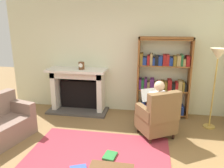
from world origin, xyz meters
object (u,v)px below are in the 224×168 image
fireplace (79,88)px  floor_lamp (217,61)px  seated_reader (155,105)px  mantel_clock (81,66)px  bookshelf (163,79)px  armchair_reading (158,117)px

fireplace → floor_lamp: size_ratio=0.88×
seated_reader → mantel_clock: bearing=-57.4°
bookshelf → floor_lamp: bearing=-25.5°
mantel_clock → seated_reader: mantel_clock is taller
floor_lamp → seated_reader: bearing=-155.9°
bookshelf → armchair_reading: 1.20m
mantel_clock → bookshelf: (1.92, 0.14, -0.29)m
armchair_reading → floor_lamp: floor_lamp is taller
fireplace → floor_lamp: floor_lamp is taller
bookshelf → seated_reader: size_ratio=1.64×
fireplace → armchair_reading: size_ratio=1.53×
fireplace → floor_lamp: 3.20m
mantel_clock → bookshelf: bearing=4.0°
fireplace → armchair_reading: 2.22m
mantel_clock → armchair_reading: bearing=-28.1°
mantel_clock → armchair_reading: 2.19m
bookshelf → seated_reader: bearing=-99.4°
fireplace → mantel_clock: (0.13, -0.10, 0.60)m
seated_reader → armchair_reading: bearing=90.0°
mantel_clock → floor_lamp: (2.92, -0.34, 0.26)m
floor_lamp → bookshelf: bearing=154.5°
bookshelf → seated_reader: 1.05m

